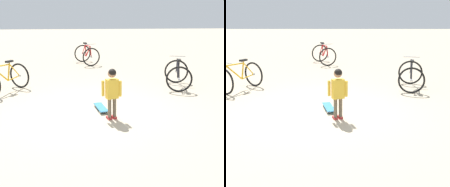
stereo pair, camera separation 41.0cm
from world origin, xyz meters
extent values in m
plane|color=tan|center=(0.00, 0.00, 0.00)|extent=(50.00, 50.00, 0.00)
cylinder|color=brown|center=(0.51, 0.31, 0.24)|extent=(0.08, 0.08, 0.42)
cube|color=#B73333|center=(0.48, 0.30, 0.03)|extent=(0.17, 0.13, 0.05)
cylinder|color=brown|center=(0.47, 0.41, 0.24)|extent=(0.08, 0.08, 0.42)
cube|color=#B73333|center=(0.44, 0.40, 0.03)|extent=(0.17, 0.13, 0.05)
cube|color=gold|center=(0.49, 0.36, 0.65)|extent=(0.21, 0.27, 0.40)
cylinder|color=gold|center=(0.45, 0.18, 0.65)|extent=(0.06, 0.06, 0.32)
cylinder|color=gold|center=(0.49, 0.53, 0.65)|extent=(0.06, 0.06, 0.32)
sphere|color=#9E7051|center=(0.49, 0.36, 0.96)|extent=(0.17, 0.17, 0.17)
sphere|color=black|center=(0.50, 0.37, 0.98)|extent=(0.16, 0.16, 0.16)
cube|color=teal|center=(-0.10, 0.15, 0.07)|extent=(0.69, 0.33, 0.02)
cube|color=#B7B7BC|center=(-0.32, 0.10, 0.05)|extent=(0.05, 0.11, 0.02)
cube|color=#B7B7BC|center=(0.13, 0.20, 0.05)|extent=(0.05, 0.11, 0.02)
cylinder|color=beige|center=(-0.31, 0.03, 0.03)|extent=(0.06, 0.04, 0.06)
cylinder|color=beige|center=(-0.34, 0.17, 0.03)|extent=(0.06, 0.04, 0.06)
cylinder|color=beige|center=(0.15, 0.13, 0.03)|extent=(0.06, 0.04, 0.06)
cylinder|color=beige|center=(0.11, 0.28, 0.03)|extent=(0.06, 0.04, 0.06)
torus|color=black|center=(-2.42, 2.51, 0.36)|extent=(0.19, 0.71, 0.71)
torus|color=black|center=(-1.42, 2.31, 0.36)|extent=(0.19, 0.71, 0.71)
cylinder|color=#B7B7BC|center=(-2.42, 2.51, 0.36)|extent=(0.07, 0.07, 0.06)
cylinder|color=#B7B7BC|center=(-1.42, 2.31, 0.36)|extent=(0.07, 0.07, 0.06)
cylinder|color=black|center=(-2.08, 2.44, 0.53)|extent=(0.51, 0.14, 0.48)
cylinder|color=black|center=(-2.04, 2.43, 0.75)|extent=(0.59, 0.15, 0.06)
cylinder|color=black|center=(-1.80, 2.38, 0.54)|extent=(0.14, 0.07, 0.48)
cylinder|color=black|center=(-1.63, 2.35, 0.33)|extent=(0.43, 0.11, 0.08)
cylinder|color=black|center=(-1.59, 2.34, 0.55)|extent=(0.35, 0.10, 0.40)
cylinder|color=black|center=(-2.37, 2.50, 0.56)|extent=(0.13, 0.06, 0.41)
cube|color=black|center=(-1.75, 2.37, 0.82)|extent=(0.24, 0.14, 0.05)
cylinder|color=#B7B7BC|center=(-2.33, 2.49, 0.84)|extent=(0.11, 0.46, 0.02)
torus|color=black|center=(-5.27, -0.04, 0.36)|extent=(0.30, 0.68, 0.71)
torus|color=black|center=(-6.23, -0.40, 0.36)|extent=(0.30, 0.68, 0.71)
cylinder|color=#B7B7BC|center=(-5.27, -0.04, 0.36)|extent=(0.08, 0.08, 0.06)
cylinder|color=#B7B7BC|center=(-6.23, -0.40, 0.36)|extent=(0.08, 0.08, 0.06)
cylinder|color=red|center=(-5.60, -0.16, 0.53)|extent=(0.50, 0.22, 0.48)
cylinder|color=red|center=(-5.64, -0.18, 0.75)|extent=(0.57, 0.24, 0.06)
cylinder|color=red|center=(-5.87, -0.26, 0.54)|extent=(0.14, 0.09, 0.48)
cylinder|color=red|center=(-6.03, -0.32, 0.33)|extent=(0.42, 0.18, 0.08)
cylinder|color=red|center=(-6.07, -0.34, 0.55)|extent=(0.34, 0.15, 0.40)
cylinder|color=red|center=(-5.32, -0.06, 0.56)|extent=(0.13, 0.08, 0.41)
cube|color=black|center=(-5.92, -0.28, 0.82)|extent=(0.24, 0.17, 0.05)
cylinder|color=#B7B7BC|center=(-5.37, -0.07, 0.84)|extent=(0.18, 0.44, 0.02)
torus|color=black|center=(-2.17, -2.08, 0.36)|extent=(0.41, 0.63, 0.71)
cylinder|color=#B7B7BC|center=(-2.17, -2.08, 0.36)|extent=(0.08, 0.08, 0.06)
cylinder|color=gold|center=(-1.59, -2.43, 0.53)|extent=(0.46, 0.30, 0.48)
cylinder|color=gold|center=(-1.64, -2.40, 0.75)|extent=(0.52, 0.34, 0.06)
cylinder|color=gold|center=(-1.85, -2.28, 0.54)|extent=(0.14, 0.11, 0.48)
cylinder|color=gold|center=(-1.99, -2.19, 0.33)|extent=(0.39, 0.25, 0.08)
cylinder|color=gold|center=(-2.03, -2.16, 0.55)|extent=(0.32, 0.21, 0.40)
cube|color=black|center=(-1.89, -2.25, 0.82)|extent=(0.24, 0.20, 0.05)
cylinder|color=#B7B7BC|center=(-1.38, -2.55, 0.84)|extent=(0.26, 0.41, 0.02)
camera|label=1|loc=(6.30, -0.04, 2.24)|focal=48.26mm
camera|label=2|loc=(6.31, 0.37, 2.24)|focal=48.26mm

